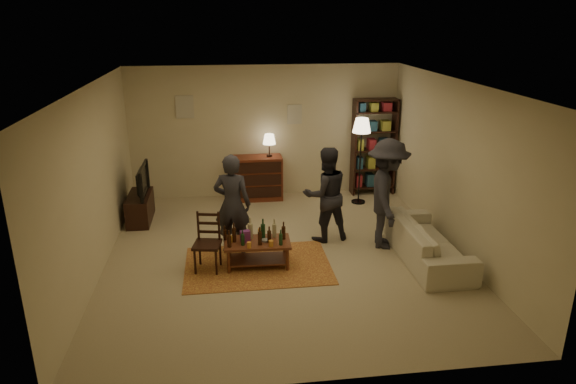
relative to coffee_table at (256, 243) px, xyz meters
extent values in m
plane|color=#C6B793|center=(0.44, 0.30, -0.37)|extent=(6.00, 6.00, 0.00)
plane|color=beige|center=(0.44, 3.30, 0.98)|extent=(5.50, 0.00, 5.50)
plane|color=beige|center=(-2.31, 0.30, 0.98)|extent=(0.00, 6.00, 6.00)
plane|color=beige|center=(3.19, 0.30, 0.98)|extent=(0.00, 6.00, 6.00)
plane|color=beige|center=(0.44, -2.70, 0.98)|extent=(5.50, 0.00, 5.50)
plane|color=white|center=(0.44, 0.30, 2.33)|extent=(6.00, 6.00, 0.00)
cube|color=beige|center=(-1.16, 3.28, 1.53)|extent=(0.35, 0.03, 0.45)
cube|color=beige|center=(1.04, 3.28, 1.33)|extent=(0.30, 0.03, 0.40)
cube|color=maroon|center=(0.01, 0.00, -0.37)|extent=(2.20, 1.50, 0.01)
cube|color=brown|center=(0.01, 0.00, 0.01)|extent=(1.01, 0.57, 0.04)
cube|color=brown|center=(0.01, 0.00, -0.27)|extent=(0.90, 0.47, 0.02)
cylinder|color=brown|center=(-0.43, -0.20, -0.19)|extent=(0.05, 0.05, 0.36)
cylinder|color=brown|center=(0.44, -0.23, -0.19)|extent=(0.05, 0.05, 0.36)
cylinder|color=brown|center=(-0.41, 0.22, -0.19)|extent=(0.05, 0.05, 0.36)
cylinder|color=brown|center=(0.45, 0.19, -0.19)|extent=(0.05, 0.05, 0.36)
cylinder|color=orange|center=(-0.39, 0.02, 0.08)|extent=(0.07, 0.07, 0.10)
cylinder|color=orange|center=(-0.12, -0.21, 0.08)|extent=(0.07, 0.07, 0.09)
cylinder|color=orange|center=(0.08, 0.22, 0.09)|extent=(0.07, 0.07, 0.11)
cylinder|color=orange|center=(0.20, -0.20, 0.08)|extent=(0.07, 0.07, 0.09)
cube|color=purple|center=(-0.17, 0.02, 0.12)|extent=(0.16, 0.12, 0.18)
cylinder|color=gray|center=(0.13, -0.03, 0.04)|extent=(0.12, 0.12, 0.03)
cube|color=black|center=(-0.73, -0.05, 0.04)|extent=(0.46, 0.46, 0.04)
cylinder|color=black|center=(-0.92, -0.17, -0.17)|extent=(0.04, 0.04, 0.41)
cylinder|color=black|center=(-0.61, -0.23, -0.17)|extent=(0.04, 0.04, 0.41)
cylinder|color=black|center=(-0.86, 0.14, -0.17)|extent=(0.04, 0.04, 0.41)
cylinder|color=black|center=(-0.55, 0.08, -0.17)|extent=(0.04, 0.04, 0.41)
cube|color=black|center=(-0.70, 0.11, 0.29)|extent=(0.31, 0.09, 0.46)
cube|color=black|center=(-2.01, 2.10, -0.12)|extent=(0.40, 1.00, 0.50)
imported|color=black|center=(-1.99, 2.10, 0.41)|extent=(0.13, 0.97, 0.56)
cube|color=brown|center=(0.24, 3.02, 0.08)|extent=(1.00, 0.48, 0.90)
cube|color=black|center=(0.24, 2.77, -0.15)|extent=(0.92, 0.02, 0.22)
cube|color=black|center=(0.24, 2.77, 0.11)|extent=(0.92, 0.02, 0.22)
cube|color=black|center=(0.24, 2.77, 0.37)|extent=(0.92, 0.02, 0.22)
cylinder|color=black|center=(0.49, 3.02, 0.55)|extent=(0.12, 0.12, 0.04)
cylinder|color=black|center=(0.49, 3.02, 0.68)|extent=(0.02, 0.02, 0.22)
cone|color=#FFE5B2|center=(0.49, 3.02, 0.89)|extent=(0.26, 0.26, 0.20)
cube|color=black|center=(2.26, 3.08, 0.63)|extent=(0.04, 0.34, 2.00)
cube|color=black|center=(3.12, 3.08, 0.63)|extent=(0.04, 0.34, 2.00)
cube|color=black|center=(2.69, 3.08, -0.22)|extent=(0.90, 0.34, 0.03)
cube|color=black|center=(2.69, 3.08, 0.18)|extent=(0.90, 0.34, 0.03)
cube|color=black|center=(2.69, 3.08, 0.58)|extent=(0.90, 0.34, 0.03)
cube|color=black|center=(2.69, 3.08, 0.98)|extent=(0.90, 0.34, 0.03)
cube|color=black|center=(2.69, 3.08, 1.38)|extent=(0.90, 0.34, 0.03)
cube|color=black|center=(2.69, 3.08, 1.63)|extent=(0.90, 0.34, 0.03)
cube|color=maroon|center=(2.39, 3.08, -0.08)|extent=(0.12, 0.22, 0.26)
cube|color=navy|center=(2.64, 3.08, -0.08)|extent=(0.15, 0.22, 0.26)
cube|color=#A2A336|center=(2.91, 3.08, -0.08)|extent=(0.18, 0.22, 0.26)
cube|color=navy|center=(2.39, 3.08, 0.31)|extent=(0.12, 0.22, 0.24)
cube|color=#A2A336|center=(2.64, 3.08, 0.31)|extent=(0.15, 0.22, 0.24)
cube|color=maroon|center=(2.91, 3.08, 0.31)|extent=(0.18, 0.22, 0.24)
cube|color=#A2A336|center=(2.39, 3.08, 0.70)|extent=(0.12, 0.22, 0.22)
cube|color=maroon|center=(2.64, 3.08, 0.70)|extent=(0.15, 0.22, 0.22)
cube|color=navy|center=(2.91, 3.08, 0.70)|extent=(0.18, 0.22, 0.22)
cube|color=maroon|center=(2.39, 3.08, 1.09)|extent=(0.12, 0.22, 0.20)
cube|color=navy|center=(2.64, 3.08, 1.09)|extent=(0.15, 0.22, 0.20)
cube|color=#A2A336|center=(2.91, 3.08, 1.09)|extent=(0.18, 0.22, 0.20)
cube|color=navy|center=(2.39, 3.08, 1.48)|extent=(0.12, 0.22, 0.18)
cube|color=#A2A336|center=(2.64, 3.08, 1.48)|extent=(0.15, 0.22, 0.18)
cube|color=maroon|center=(2.91, 3.08, 1.48)|extent=(0.18, 0.22, 0.18)
cylinder|color=black|center=(2.26, 2.51, -0.36)|extent=(0.28, 0.28, 0.03)
cylinder|color=black|center=(2.26, 2.51, 0.40)|extent=(0.03, 0.03, 1.55)
cone|color=#FFE5B2|center=(2.26, 2.51, 1.22)|extent=(0.36, 0.36, 0.28)
imported|color=beige|center=(2.64, -0.10, -0.07)|extent=(0.81, 2.08, 0.61)
imported|color=#2A2931|center=(-0.33, 0.56, 0.44)|extent=(0.67, 0.53, 1.62)
imported|color=#25242B|center=(1.22, 0.84, 0.43)|extent=(0.88, 0.75, 1.61)
imported|color=#27262E|center=(2.14, 0.45, 0.53)|extent=(0.92, 1.29, 1.80)
camera|label=1|loc=(-0.44, -7.05, 3.26)|focal=32.00mm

